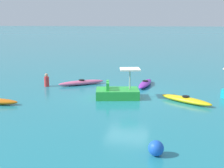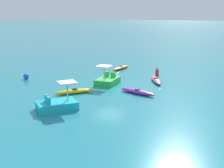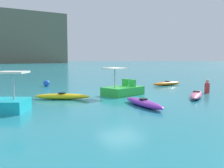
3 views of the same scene
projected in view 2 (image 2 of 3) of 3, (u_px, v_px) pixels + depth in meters
The scene contains 9 objects.
ground_plane at pixel (109, 86), 23.09m from camera, with size 600.00×600.00×0.00m, color teal.
kayak_yellow at pixel (75, 91), 20.88m from camera, with size 2.88×2.16×0.37m.
kayak_orange at pixel (121, 68), 30.27m from camera, with size 3.12×0.78×0.37m.
kayak_purple at pixel (137, 92), 20.80m from camera, with size 0.90×3.05×0.37m.
kayak_pink at pixel (156, 80), 24.56m from camera, with size 2.94×2.41×0.37m.
pedal_boat_cyan at pixel (57, 104), 17.30m from camera, with size 2.83×2.50×1.68m.
pedal_boat_green at pixel (107, 80), 23.69m from camera, with size 2.69×2.03×1.68m.
buoy_blue at pixel (26, 76), 25.55m from camera, with size 0.51×0.51×0.51m, color blue.
person_near_shore at pixel (157, 72), 26.74m from camera, with size 0.37×0.37×0.88m.
Camera 2 is at (-18.21, -13.03, 5.65)m, focal length 45.12 mm.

